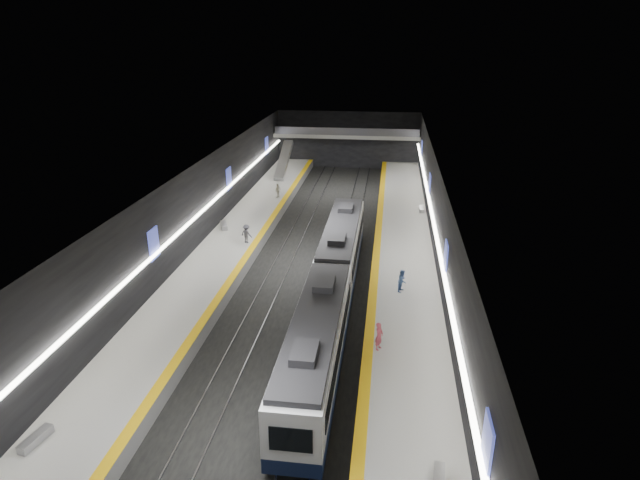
# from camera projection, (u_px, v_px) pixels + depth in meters

# --- Properties ---
(ground) EXTENTS (70.00, 70.00, 0.00)m
(ground) POSITION_uv_depth(u_px,v_px,m) (312.00, 265.00, 44.79)
(ground) COLOR black
(ground) RESTS_ON ground
(ceiling) EXTENTS (20.00, 70.00, 0.04)m
(ceiling) POSITION_uv_depth(u_px,v_px,m) (312.00, 171.00, 41.90)
(ceiling) COLOR beige
(ceiling) RESTS_ON wall_left
(wall_left) EXTENTS (0.04, 70.00, 8.00)m
(wall_left) POSITION_uv_depth(u_px,v_px,m) (194.00, 214.00, 44.57)
(wall_left) COLOR black
(wall_left) RESTS_ON ground
(wall_right) EXTENTS (0.04, 70.00, 8.00)m
(wall_right) POSITION_uv_depth(u_px,v_px,m) (437.00, 225.00, 42.12)
(wall_right) COLOR black
(wall_right) RESTS_ON ground
(wall_back) EXTENTS (20.00, 0.04, 8.00)m
(wall_back) POSITION_uv_depth(u_px,v_px,m) (348.00, 140.00, 75.70)
(wall_back) COLOR black
(wall_back) RESTS_ON ground
(platform_left) EXTENTS (5.00, 70.00, 1.00)m
(platform_left) POSITION_uv_depth(u_px,v_px,m) (225.00, 255.00, 45.53)
(platform_left) COLOR slate
(platform_left) RESTS_ON ground
(tile_surface_left) EXTENTS (5.00, 70.00, 0.02)m
(tile_surface_left) POSITION_uv_depth(u_px,v_px,m) (225.00, 249.00, 45.35)
(tile_surface_left) COLOR #AEAEA9
(tile_surface_left) RESTS_ON platform_left
(tactile_strip_left) EXTENTS (0.60, 70.00, 0.02)m
(tactile_strip_left) POSITION_uv_depth(u_px,v_px,m) (250.00, 250.00, 45.07)
(tactile_strip_left) COLOR yellow
(tactile_strip_left) RESTS_ON platform_left
(platform_right) EXTENTS (5.00, 70.00, 1.00)m
(platform_right) POSITION_uv_depth(u_px,v_px,m) (403.00, 264.00, 43.69)
(platform_right) COLOR slate
(platform_right) RESTS_ON ground
(tile_surface_right) EXTENTS (5.00, 70.00, 0.02)m
(tile_surface_right) POSITION_uv_depth(u_px,v_px,m) (403.00, 258.00, 43.51)
(tile_surface_right) COLOR #AEAEA9
(tile_surface_right) RESTS_ON platform_right
(tactile_strip_right) EXTENTS (0.60, 70.00, 0.02)m
(tactile_strip_right) POSITION_uv_depth(u_px,v_px,m) (376.00, 257.00, 43.78)
(tactile_strip_right) COLOR yellow
(tactile_strip_right) RESTS_ON platform_right
(rails) EXTENTS (6.52, 70.00, 0.12)m
(rails) POSITION_uv_depth(u_px,v_px,m) (312.00, 264.00, 44.77)
(rails) COLOR gray
(rails) RESTS_ON ground
(train) EXTENTS (2.69, 30.04, 3.60)m
(train) POSITION_uv_depth(u_px,v_px,m) (331.00, 285.00, 36.10)
(train) COLOR #101A3B
(train) RESTS_ON ground
(ad_posters) EXTENTS (19.94, 53.50, 2.20)m
(ad_posters) POSITION_uv_depth(u_px,v_px,m) (314.00, 210.00, 44.09)
(ad_posters) COLOR #3C47B5
(ad_posters) RESTS_ON wall_left
(cove_light_left) EXTENTS (0.25, 68.60, 0.12)m
(cove_light_left) POSITION_uv_depth(u_px,v_px,m) (196.00, 217.00, 44.62)
(cove_light_left) COLOR white
(cove_light_left) RESTS_ON wall_left
(cove_light_right) EXTENTS (0.25, 68.60, 0.12)m
(cove_light_right) POSITION_uv_depth(u_px,v_px,m) (435.00, 227.00, 42.22)
(cove_light_right) COLOR white
(cove_light_right) RESTS_ON wall_right
(mezzanine_bridge) EXTENTS (20.00, 3.00, 1.50)m
(mezzanine_bridge) POSITION_uv_depth(u_px,v_px,m) (347.00, 135.00, 73.41)
(mezzanine_bridge) COLOR gray
(mezzanine_bridge) RESTS_ON wall_left
(escalator) EXTENTS (1.20, 7.50, 3.92)m
(escalator) POSITION_uv_depth(u_px,v_px,m) (284.00, 160.00, 68.70)
(escalator) COLOR #99999E
(escalator) RESTS_ON platform_left
(bench_left_near) EXTENTS (0.79, 1.75, 0.41)m
(bench_left_near) POSITION_uv_depth(u_px,v_px,m) (36.00, 439.00, 23.82)
(bench_left_near) COLOR #99999E
(bench_left_near) RESTS_ON platform_left
(bench_left_far) EXTENTS (1.17, 1.89, 0.45)m
(bench_left_far) POSITION_uv_depth(u_px,v_px,m) (224.00, 226.00, 50.21)
(bench_left_far) COLOR #99999E
(bench_left_far) RESTS_ON platform_left
(bench_right_near) EXTENTS (0.65, 1.70, 0.41)m
(bench_right_near) POSITION_uv_depth(u_px,v_px,m) (439.00, 480.00, 21.64)
(bench_right_near) COLOR #99999E
(bench_right_near) RESTS_ON platform_right
(bench_right_far) EXTENTS (0.47, 1.65, 0.40)m
(bench_right_far) POSITION_uv_depth(u_px,v_px,m) (421.00, 209.00, 54.99)
(bench_right_far) COLOR #99999E
(bench_right_far) RESTS_ON platform_right
(passenger_right_a) EXTENTS (0.62, 0.73, 1.70)m
(passenger_right_a) POSITION_uv_depth(u_px,v_px,m) (379.00, 336.00, 30.68)
(passenger_right_a) COLOR #C44959
(passenger_right_a) RESTS_ON platform_right
(passenger_right_b) EXTENTS (0.86, 0.96, 1.63)m
(passenger_right_b) POSITION_uv_depth(u_px,v_px,m) (402.00, 281.00, 37.65)
(passenger_right_b) COLOR #5275B2
(passenger_right_b) RESTS_ON platform_right
(passenger_left_a) EXTENTS (0.74, 1.02, 1.61)m
(passenger_left_a) POSITION_uv_depth(u_px,v_px,m) (278.00, 191.00, 59.31)
(passenger_left_a) COLOR beige
(passenger_left_a) RESTS_ON platform_left
(passenger_left_b) EXTENTS (1.23, 0.99, 1.66)m
(passenger_left_b) POSITION_uv_depth(u_px,v_px,m) (246.00, 234.00, 46.43)
(passenger_left_b) COLOR #43424A
(passenger_left_b) RESTS_ON platform_left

